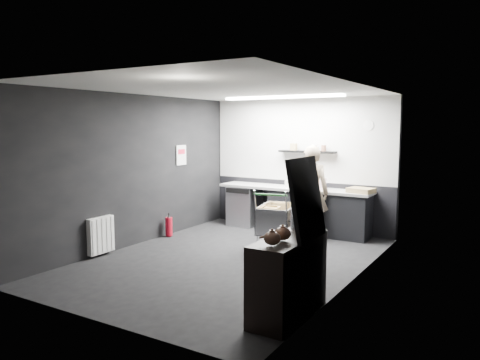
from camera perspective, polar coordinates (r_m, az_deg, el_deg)
The scene contains 22 objects.
floor at distance 7.61m, azimuth -1.28°, elevation -9.71°, with size 5.50×5.50×0.00m, color black.
ceiling at distance 7.32m, azimuth -1.34°, elevation 11.01°, with size 5.50×5.50×0.00m, color silver.
wall_back at distance 9.77m, azimuth 7.38°, elevation 1.94°, with size 5.50×5.50×0.00m, color black.
wall_front at distance 5.26m, azimuth -17.63°, elevation -2.34°, with size 5.50×5.50×0.00m, color black.
wall_left at distance 8.58m, azimuth -12.66°, elevation 1.19°, with size 5.50×5.50×0.00m, color black.
wall_right at distance 6.50m, azimuth 13.74°, elevation -0.54°, with size 5.50×5.50×0.00m, color black.
kitchen_wall_panel at distance 9.72m, azimuth 7.38°, elevation 4.87°, with size 3.95×0.02×1.70m, color silver.
dado_panel at distance 9.85m, azimuth 7.26°, elevation -3.00°, with size 3.95×0.02×1.00m, color black.
floating_shelf at distance 9.55m, azimuth 8.19°, elevation 3.44°, with size 1.20×0.22×0.04m, color black.
wall_clock at distance 9.23m, azimuth 15.41°, elevation 6.46°, with size 0.20×0.20×0.03m, color white.
poster at distance 9.53m, azimuth -7.19°, elevation 3.03°, with size 0.02×0.30×0.40m, color silver.
poster_red_band at distance 9.52m, azimuth -7.17°, elevation 3.45°, with size 0.01×0.22×0.10m, color red.
radiator at distance 8.08m, azimuth -16.61°, elevation -6.46°, with size 0.10×0.50×0.60m, color white.
ceiling_strip at distance 8.93m, azimuth 5.14°, elevation 10.01°, with size 2.40×0.20×0.04m, color white.
prep_counter at distance 9.53m, azimuth 7.25°, elevation -3.59°, with size 3.20×0.61×0.90m.
person at distance 8.88m, azimuth 8.69°, elevation -1.52°, with size 0.65×0.43×1.78m, color beige.
shopping_cart at distance 8.17m, azimuth 4.55°, elevation -5.00°, with size 0.74×1.05×1.04m.
sideboard at distance 5.37m, azimuth 6.16°, elevation -10.40°, with size 0.51×1.20×1.80m.
fire_extinguisher at distance 9.19m, azimuth -8.66°, elevation -5.54°, with size 0.13×0.13×0.44m.
cardboard_box at distance 8.98m, azimuth 14.53°, elevation -1.23°, with size 0.45×0.34×0.09m, color #A08855.
pink_tub at distance 9.28m, azimuth 9.79°, elevation -0.44°, with size 0.23×0.23×0.23m, color white.
white_container at distance 9.49m, azimuth 6.03°, elevation -0.48°, with size 0.16×0.12×0.14m, color white.
Camera 1 is at (3.92, -6.16, 2.14)m, focal length 35.00 mm.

